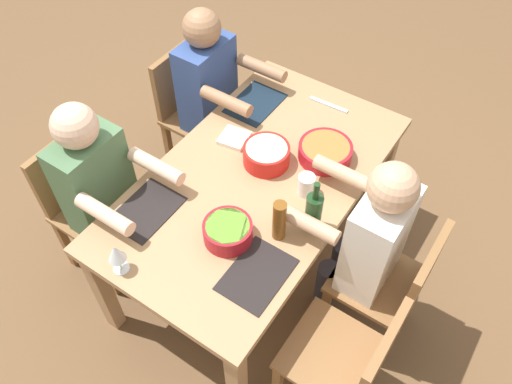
{
  "coord_description": "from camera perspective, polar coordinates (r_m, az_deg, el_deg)",
  "views": [
    {
      "loc": [
        1.38,
        0.93,
        2.65
      ],
      "look_at": [
        0.0,
        0.0,
        0.63
      ],
      "focal_mm": 36.42,
      "sensor_mm": 36.0,
      "label": 1
    }
  ],
  "objects": [
    {
      "name": "chair_far_center",
      "position": [
        2.57,
        14.96,
        -9.68
      ],
      "size": [
        0.4,
        0.4,
        0.85
      ],
      "color": "olive",
      "rests_on": "ground_plane"
    },
    {
      "name": "placemat_near_right",
      "position": [
        2.45,
        -11.9,
        -1.94
      ],
      "size": [
        0.32,
        0.23,
        0.01
      ],
      "primitive_type": "cube",
      "color": "black",
      "rests_on": "dining_table"
    },
    {
      "name": "wine_glass",
      "position": [
        2.2,
        -15.12,
        -6.58
      ],
      "size": [
        0.08,
        0.08,
        0.17
      ],
      "color": "silver",
      "rests_on": "dining_table"
    },
    {
      "name": "serving_bowl_pasta",
      "position": [
        2.56,
        1.15,
        4.2
      ],
      "size": [
        0.23,
        0.23,
        0.1
      ],
      "color": "red",
      "rests_on": "dining_table"
    },
    {
      "name": "serving_bowl_salad",
      "position": [
        2.27,
        -3.12,
        -4.27
      ],
      "size": [
        0.22,
        0.22,
        0.09
      ],
      "color": "#B21923",
      "rests_on": "dining_table"
    },
    {
      "name": "diner_far_center",
      "position": [
        2.41,
        12.07,
        -5.15
      ],
      "size": [
        0.41,
        0.53,
        1.2
      ],
      "color": "#2D2D38",
      "rests_on": "ground_plane"
    },
    {
      "name": "napkin_stack",
      "position": [
        2.71,
        -2.42,
        5.94
      ],
      "size": [
        0.16,
        0.16,
        0.02
      ],
      "primitive_type": "cube",
      "rotation": [
        0.0,
        0.0,
        0.16
      ],
      "color": "white",
      "rests_on": "dining_table"
    },
    {
      "name": "diner_near_left",
      "position": [
        3.08,
        -4.76,
        11.06
      ],
      "size": [
        0.41,
        0.53,
        1.2
      ],
      "color": "#2D2D38",
      "rests_on": "ground_plane"
    },
    {
      "name": "dining_table",
      "position": [
        2.6,
        0.0,
        0.33
      ],
      "size": [
        1.64,
        0.93,
        0.74
      ],
      "color": "#A87F56",
      "rests_on": "ground_plane"
    },
    {
      "name": "serving_bowl_fruit",
      "position": [
        2.62,
        7.61,
        4.5
      ],
      "size": [
        0.27,
        0.27,
        0.08
      ],
      "color": "#B21923",
      "rests_on": "dining_table"
    },
    {
      "name": "beer_bottle",
      "position": [
        2.23,
        2.57,
        -3.16
      ],
      "size": [
        0.06,
        0.06,
        0.22
      ],
      "primitive_type": "cylinder",
      "color": "brown",
      "rests_on": "dining_table"
    },
    {
      "name": "placemat_near_left",
      "position": [
        2.92,
        -0.08,
        9.72
      ],
      "size": [
        0.32,
        0.23,
        0.01
      ],
      "primitive_type": "cube",
      "color": "#142333",
      "rests_on": "dining_table"
    },
    {
      "name": "diner_near_right",
      "position": [
        2.65,
        -16.51,
        0.34
      ],
      "size": [
        0.41,
        0.53,
        1.2
      ],
      "color": "#2D2D38",
      "rests_on": "ground_plane"
    },
    {
      "name": "carving_knife",
      "position": [
        2.94,
        7.99,
        9.49
      ],
      "size": [
        0.03,
        0.23,
        0.01
      ],
      "primitive_type": "cube",
      "rotation": [
        0.0,
        0.0,
        1.61
      ],
      "color": "silver",
      "rests_on": "dining_table"
    },
    {
      "name": "placemat_far_right",
      "position": [
        2.21,
        0.1,
        -9.05
      ],
      "size": [
        0.32,
        0.23,
        0.01
      ],
      "primitive_type": "cube",
      "color": "black",
      "rests_on": "dining_table"
    },
    {
      "name": "cup_far_center",
      "position": [
        2.44,
        5.54,
        0.79
      ],
      "size": [
        0.08,
        0.08,
        0.11
      ],
      "primitive_type": "cylinder",
      "color": "white",
      "rests_on": "dining_table"
    },
    {
      "name": "chair_far_right",
      "position": [
        2.36,
        10.34,
        -17.76
      ],
      "size": [
        0.4,
        0.4,
        0.85
      ],
      "color": "olive",
      "rests_on": "ground_plane"
    },
    {
      "name": "ground_plane",
      "position": [
        3.13,
        0.0,
        -7.36
      ],
      "size": [
        8.0,
        8.0,
        0.0
      ],
      "primitive_type": "plane",
      "color": "brown"
    },
    {
      "name": "chair_near_left",
      "position": [
        3.32,
        -7.08,
        9.27
      ],
      "size": [
        0.4,
        0.4,
        0.85
      ],
      "color": "olive",
      "rests_on": "ground_plane"
    },
    {
      "name": "chair_near_right",
      "position": [
        2.92,
        -18.09,
        -0.82
      ],
      "size": [
        0.4,
        0.4,
        0.85
      ],
      "color": "olive",
      "rests_on": "ground_plane"
    },
    {
      "name": "wine_bottle",
      "position": [
        2.28,
        6.34,
        -2.1
      ],
      "size": [
        0.08,
        0.08,
        0.29
      ],
      "color": "#193819",
      "rests_on": "dining_table"
    }
  ]
}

